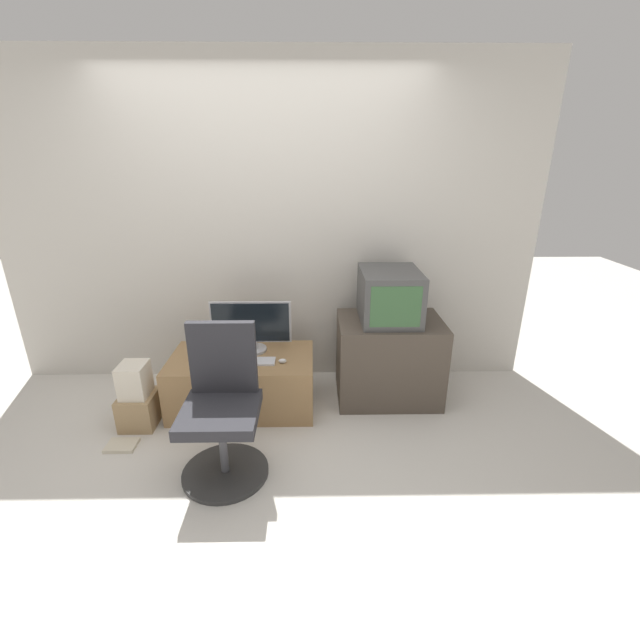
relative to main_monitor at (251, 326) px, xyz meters
name	(u,v)px	position (x,y,z in m)	size (l,w,h in m)	color
ground_plane	(257,470)	(0.12, -0.88, -0.63)	(12.00, 12.00, 0.00)	beige
wall_back	(269,229)	(0.12, 0.44, 0.67)	(4.40, 0.05, 2.60)	beige
desk	(243,381)	(-0.07, -0.12, -0.42)	(1.09, 0.61, 0.43)	#937047
side_stand	(388,359)	(1.08, 0.02, -0.30)	(0.81, 0.58, 0.67)	#4C4238
main_monitor	(251,326)	(0.00, 0.00, 0.00)	(0.62, 0.22, 0.40)	#B2B2B7
keyboard	(252,361)	(0.02, -0.21, -0.20)	(0.35, 0.13, 0.01)	silver
mouse	(283,361)	(0.25, -0.23, -0.19)	(0.06, 0.03, 0.03)	silver
crt_tv	(389,296)	(1.06, 0.04, 0.23)	(0.44, 0.54, 0.39)	#474747
office_chair	(222,414)	(-0.07, -0.85, -0.22)	(0.53, 0.53, 0.94)	#333333
cardboard_box_lower	(140,409)	(-0.80, -0.36, -0.51)	(0.25, 0.27, 0.25)	#A3845B
cardboard_box_upper	(134,380)	(-0.80, -0.36, -0.26)	(0.19, 0.21, 0.24)	beige
book	(122,445)	(-0.83, -0.63, -0.62)	(0.20, 0.15, 0.02)	beige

